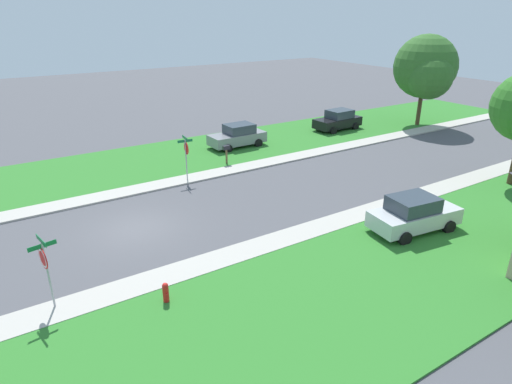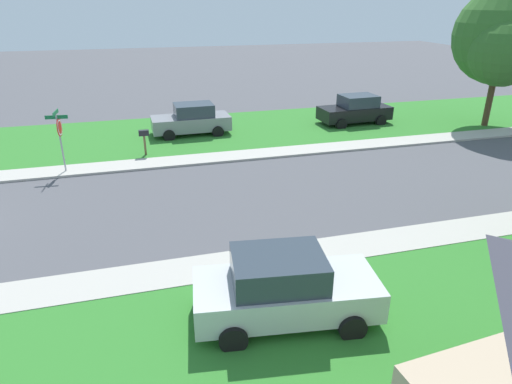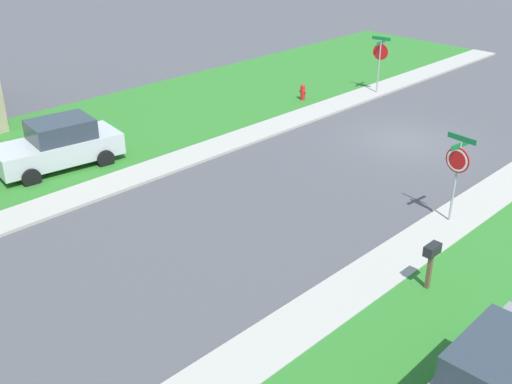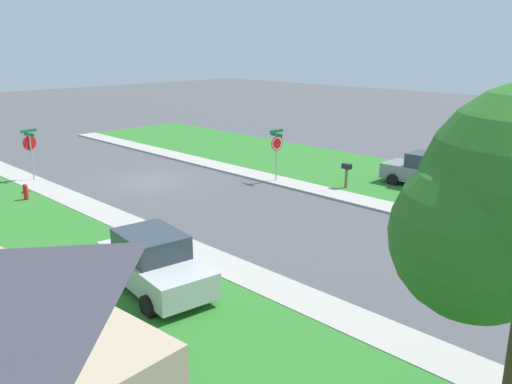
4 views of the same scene
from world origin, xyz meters
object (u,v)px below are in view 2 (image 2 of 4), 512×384
(tree_across_right, at_px, (503,40))
(mailbox, at_px, (144,136))
(car_silver_near_corner, at_px, (284,288))
(car_grey_kerbside_mid, at_px, (192,120))
(stop_sign_far_corner, at_px, (60,131))
(car_black_driveway_right, at_px, (355,110))

(tree_across_right, bearing_deg, mailbox, -90.09)
(car_silver_near_corner, bearing_deg, car_grey_kerbside_mid, 179.72)
(car_silver_near_corner, xyz_separation_m, car_grey_kerbside_mid, (-16.33, 0.08, 0.00))
(car_grey_kerbside_mid, distance_m, tree_across_right, 17.79)
(stop_sign_far_corner, height_order, mailbox, stop_sign_far_corner)
(car_grey_kerbside_mid, distance_m, mailbox, 4.13)
(car_grey_kerbside_mid, relative_size, car_black_driveway_right, 0.99)
(car_grey_kerbside_mid, relative_size, tree_across_right, 0.55)
(car_black_driveway_right, bearing_deg, stop_sign_far_corner, -75.21)
(mailbox, bearing_deg, car_black_driveway_right, 102.86)
(car_silver_near_corner, bearing_deg, stop_sign_far_corner, -152.71)
(car_black_driveway_right, relative_size, mailbox, 3.34)
(car_silver_near_corner, bearing_deg, tree_across_right, 127.65)
(stop_sign_far_corner, relative_size, mailbox, 2.11)
(car_silver_near_corner, height_order, car_grey_kerbside_mid, same)
(tree_across_right, xyz_separation_m, mailbox, (-0.03, -19.72, -4.00))
(car_grey_kerbside_mid, height_order, tree_across_right, tree_across_right)
(car_black_driveway_right, xyz_separation_m, mailbox, (2.88, -12.64, 0.14))
(stop_sign_far_corner, xyz_separation_m, car_grey_kerbside_mid, (-4.49, 6.19, -1.01))
(stop_sign_far_corner, height_order, car_grey_kerbside_mid, stop_sign_far_corner)
(tree_across_right, relative_size, mailbox, 6.01)
(car_black_driveway_right, relative_size, tree_across_right, 0.56)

